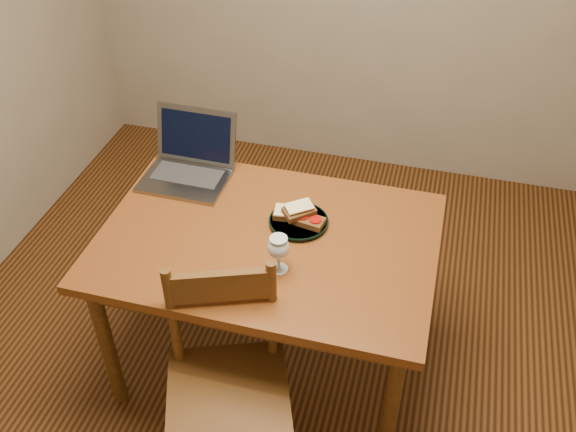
% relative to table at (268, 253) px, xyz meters
% --- Properties ---
extents(floor, '(3.20, 3.20, 0.02)m').
position_rel_table_xyz_m(floor, '(0.03, 0.10, -0.66)').
color(floor, black).
rests_on(floor, ground).
extents(table, '(1.30, 0.90, 0.74)m').
position_rel_table_xyz_m(table, '(0.00, 0.00, 0.00)').
color(table, '#4F2A0D').
rests_on(table, floor).
extents(chair, '(0.55, 0.54, 0.46)m').
position_rel_table_xyz_m(chair, '(-0.01, -0.50, -0.16)').
color(chair, '#38210B').
rests_on(chair, floor).
extents(plate, '(0.24, 0.24, 0.02)m').
position_rel_table_xyz_m(plate, '(0.10, 0.11, 0.10)').
color(plate, black).
rests_on(plate, table).
extents(sandwich_cheese, '(0.13, 0.08, 0.04)m').
position_rel_table_xyz_m(sandwich_cheese, '(0.06, 0.12, 0.13)').
color(sandwich_cheese, '#381E0C').
rests_on(sandwich_cheese, plate).
extents(sandwich_tomato, '(0.13, 0.09, 0.04)m').
position_rel_table_xyz_m(sandwich_tomato, '(0.14, 0.10, 0.12)').
color(sandwich_tomato, '#381E0C').
rests_on(sandwich_tomato, plate).
extents(sandwich_top, '(0.14, 0.14, 0.04)m').
position_rel_table_xyz_m(sandwich_top, '(0.10, 0.11, 0.15)').
color(sandwich_top, '#381E0C').
rests_on(sandwich_top, plate).
extents(milk_glass, '(0.08, 0.08, 0.15)m').
position_rel_table_xyz_m(milk_glass, '(0.09, -0.16, 0.16)').
color(milk_glass, white).
rests_on(milk_glass, table).
extents(laptop, '(0.37, 0.33, 0.26)m').
position_rel_table_xyz_m(laptop, '(-0.44, 0.33, 0.15)').
color(laptop, slate).
rests_on(laptop, table).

